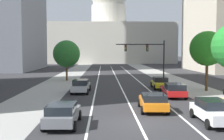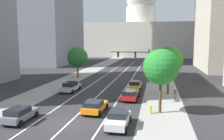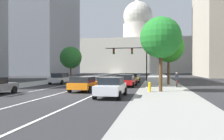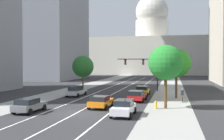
{
  "view_description": "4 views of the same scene",
  "coord_description": "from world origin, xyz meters",
  "px_view_note": "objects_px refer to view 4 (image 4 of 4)",
  "views": [
    {
      "loc": [
        -2.26,
        -17.5,
        4.62
      ],
      "look_at": [
        -1.08,
        20.85,
        2.05
      ],
      "focal_mm": 44.1,
      "sensor_mm": 36.0,
      "label": 1
    },
    {
      "loc": [
        8.13,
        -20.87,
        7.89
      ],
      "look_at": [
        0.48,
        19.7,
        2.69
      ],
      "focal_mm": 38.18,
      "sensor_mm": 36.0,
      "label": 2
    },
    {
      "loc": [
        8.01,
        -17.49,
        2.18
      ],
      "look_at": [
        1.98,
        16.04,
        1.92
      ],
      "focal_mm": 37.7,
      "sensor_mm": 36.0,
      "label": 3
    },
    {
      "loc": [
        9.37,
        -25.81,
        5.03
      ],
      "look_at": [
        -2.75,
        28.94,
        3.55
      ],
      "focal_mm": 44.24,
      "sensor_mm": 36.0,
      "label": 4
    }
  ],
  "objects_px": {
    "cyclist": "(182,95)",
    "traffic_signal_mast": "(144,66)",
    "car_orange": "(101,102)",
    "car_white": "(124,107)",
    "fire_hydrant": "(156,105)",
    "street_tree_near_right": "(176,63)",
    "car_yellow": "(142,91)",
    "street_tree_far_right": "(166,63)",
    "street_tree_near_left": "(83,67)",
    "car_silver": "(76,91)",
    "capitol_building": "(152,50)",
    "car_gray": "(29,105)",
    "car_red": "(137,95)"
  },
  "relations": [
    {
      "from": "traffic_signal_mast",
      "to": "street_tree_near_left",
      "type": "xyz_separation_m",
      "value": [
        -12.59,
        3.41,
        -0.17
      ]
    },
    {
      "from": "car_orange",
      "to": "cyclist",
      "type": "relative_size",
      "value": 2.48
    },
    {
      "from": "street_tree_near_left",
      "to": "street_tree_far_right",
      "type": "height_order",
      "value": "street_tree_far_right"
    },
    {
      "from": "car_orange",
      "to": "car_red",
      "type": "bearing_deg",
      "value": -24.3
    },
    {
      "from": "street_tree_far_right",
      "to": "car_red",
      "type": "bearing_deg",
      "value": 127.3
    },
    {
      "from": "fire_hydrant",
      "to": "car_red",
      "type": "bearing_deg",
      "value": 117.04
    },
    {
      "from": "car_red",
      "to": "traffic_signal_mast",
      "type": "xyz_separation_m",
      "value": [
        -0.39,
        13.29,
        3.69
      ]
    },
    {
      "from": "fire_hydrant",
      "to": "street_tree_near_right",
      "type": "distance_m",
      "value": 11.1
    },
    {
      "from": "car_orange",
      "to": "traffic_signal_mast",
      "type": "bearing_deg",
      "value": -5.46
    },
    {
      "from": "car_red",
      "to": "cyclist",
      "type": "height_order",
      "value": "cyclist"
    },
    {
      "from": "car_silver",
      "to": "car_red",
      "type": "xyz_separation_m",
      "value": [
        9.63,
        -3.51,
        -0.02
      ]
    },
    {
      "from": "car_yellow",
      "to": "fire_hydrant",
      "type": "height_order",
      "value": "car_yellow"
    },
    {
      "from": "street_tree_near_left",
      "to": "capitol_building",
      "type": "bearing_deg",
      "value": 83.61
    },
    {
      "from": "street_tree_near_left",
      "to": "car_yellow",
      "type": "bearing_deg",
      "value": -37.87
    },
    {
      "from": "car_yellow",
      "to": "traffic_signal_mast",
      "type": "bearing_deg",
      "value": 5.42
    },
    {
      "from": "traffic_signal_mast",
      "to": "street_tree_near_right",
      "type": "relative_size",
      "value": 1.03
    },
    {
      "from": "car_yellow",
      "to": "traffic_signal_mast",
      "type": "relative_size",
      "value": 0.59
    },
    {
      "from": "car_yellow",
      "to": "traffic_signal_mast",
      "type": "height_order",
      "value": "traffic_signal_mast"
    },
    {
      "from": "capitol_building",
      "to": "cyclist",
      "type": "distance_m",
      "value": 90.14
    },
    {
      "from": "car_gray",
      "to": "street_tree_near_left",
      "type": "xyz_separation_m",
      "value": [
        -3.35,
        27.13,
        3.51
      ]
    },
    {
      "from": "car_orange",
      "to": "traffic_signal_mast",
      "type": "height_order",
      "value": "traffic_signal_mast"
    },
    {
      "from": "fire_hydrant",
      "to": "cyclist",
      "type": "bearing_deg",
      "value": 64.16
    },
    {
      "from": "car_silver",
      "to": "car_gray",
      "type": "bearing_deg",
      "value": -178.12
    },
    {
      "from": "capitol_building",
      "to": "street_tree_far_right",
      "type": "bearing_deg",
      "value": -84.8
    },
    {
      "from": "fire_hydrant",
      "to": "street_tree_far_right",
      "type": "relative_size",
      "value": 0.13
    },
    {
      "from": "car_gray",
      "to": "fire_hydrant",
      "type": "height_order",
      "value": "car_gray"
    },
    {
      "from": "car_silver",
      "to": "car_orange",
      "type": "bearing_deg",
      "value": -144.87
    },
    {
      "from": "car_white",
      "to": "traffic_signal_mast",
      "type": "bearing_deg",
      "value": 1.4
    },
    {
      "from": "capitol_building",
      "to": "car_orange",
      "type": "bearing_deg",
      "value": -89.05
    },
    {
      "from": "car_orange",
      "to": "traffic_signal_mast",
      "type": "xyz_separation_m",
      "value": [
        2.82,
        19.57,
        3.71
      ]
    },
    {
      "from": "car_silver",
      "to": "street_tree_far_right",
      "type": "bearing_deg",
      "value": -120.43
    },
    {
      "from": "cyclist",
      "to": "car_gray",
      "type": "bearing_deg",
      "value": 127.11
    },
    {
      "from": "car_silver",
      "to": "car_white",
      "type": "bearing_deg",
      "value": -142.61
    },
    {
      "from": "car_yellow",
      "to": "street_tree_far_right",
      "type": "height_order",
      "value": "street_tree_far_right"
    },
    {
      "from": "car_orange",
      "to": "car_yellow",
      "type": "bearing_deg",
      "value": -11.29
    },
    {
      "from": "traffic_signal_mast",
      "to": "car_silver",
      "type": "bearing_deg",
      "value": -133.41
    },
    {
      "from": "street_tree_near_left",
      "to": "street_tree_near_right",
      "type": "height_order",
      "value": "street_tree_near_right"
    },
    {
      "from": "fire_hydrant",
      "to": "car_gray",
      "type": "bearing_deg",
      "value": -158.16
    },
    {
      "from": "fire_hydrant",
      "to": "street_tree_near_left",
      "type": "relative_size",
      "value": 0.14
    },
    {
      "from": "cyclist",
      "to": "street_tree_near_left",
      "type": "bearing_deg",
      "value": 50.78
    },
    {
      "from": "car_silver",
      "to": "fire_hydrant",
      "type": "height_order",
      "value": "car_silver"
    },
    {
      "from": "cyclist",
      "to": "traffic_signal_mast",
      "type": "bearing_deg",
      "value": 27.29
    },
    {
      "from": "car_orange",
      "to": "cyclist",
      "type": "bearing_deg",
      "value": -49.35
    },
    {
      "from": "car_orange",
      "to": "car_yellow",
      "type": "xyz_separation_m",
      "value": [
        3.22,
        12.88,
        0.01
      ]
    },
    {
      "from": "car_yellow",
      "to": "car_gray",
      "type": "bearing_deg",
      "value": 152.51
    },
    {
      "from": "car_white",
      "to": "street_tree_near_left",
      "type": "relative_size",
      "value": 0.68
    },
    {
      "from": "street_tree_far_right",
      "to": "street_tree_near_right",
      "type": "distance_m",
      "value": 9.5
    },
    {
      "from": "street_tree_near_right",
      "to": "fire_hydrant",
      "type": "bearing_deg",
      "value": -102.88
    },
    {
      "from": "car_white",
      "to": "street_tree_far_right",
      "type": "xyz_separation_m",
      "value": [
        3.78,
        5.03,
        4.25
      ]
    },
    {
      "from": "car_yellow",
      "to": "street_tree_far_right",
      "type": "distance_m",
      "value": 12.91
    }
  ]
}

